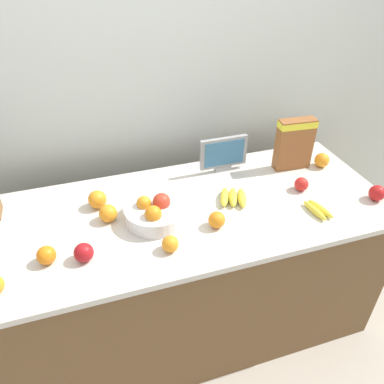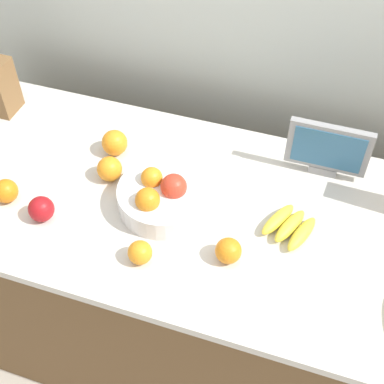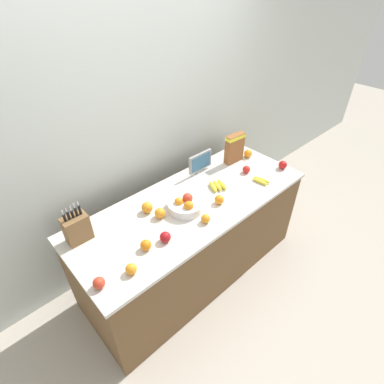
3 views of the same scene
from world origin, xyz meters
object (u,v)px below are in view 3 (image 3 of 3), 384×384
object	(u,v)px
banana_bunch_right	(261,181)
apple_by_knife_block	(246,169)
cereal_box	(235,147)
apple_front	(99,283)
apple_rightmost	(283,165)
orange_mid_left	(147,207)
orange_by_cereal	(160,213)
knife_block	(77,228)
banana_bunch_left	(218,186)
orange_front_left	(146,245)
orange_back_center	(219,200)
orange_front_center	(131,269)
orange_near_bowl	(248,153)
apple_near_bananas	(165,237)
fruit_bowl	(185,205)
small_monitor	(200,162)
orange_mid_right	(206,219)

from	to	relation	value
banana_bunch_right	apple_by_knife_block	xyz separation A→B (m)	(0.02, 0.19, 0.02)
cereal_box	apple_front	xyz separation A→B (m)	(-1.72, -0.42, -0.12)
apple_rightmost	orange_mid_left	bearing A→B (deg)	164.64
apple_by_knife_block	orange_by_cereal	xyz separation A→B (m)	(-0.99, 0.06, 0.01)
cereal_box	apple_by_knife_block	bearing A→B (deg)	-102.47
knife_block	banana_bunch_left	xyz separation A→B (m)	(1.18, -0.24, -0.09)
cereal_box	orange_front_left	xyz separation A→B (m)	(-1.33, -0.36, -0.12)
orange_front_left	orange_by_cereal	xyz separation A→B (m)	(0.27, 0.19, 0.00)
apple_rightmost	orange_back_center	world-z (taller)	apple_rightmost
apple_by_knife_block	orange_mid_left	world-z (taller)	orange_mid_left
apple_by_knife_block	orange_front_center	size ratio (longest dim) A/B	0.96
banana_bunch_right	orange_near_bowl	size ratio (longest dim) A/B	2.01
apple_front	apple_by_knife_block	size ratio (longest dim) A/B	1.06
knife_block	apple_near_bananas	distance (m)	0.62
banana_bunch_left	fruit_bowl	bearing A→B (deg)	-176.53
orange_front_left	orange_back_center	xyz separation A→B (m)	(0.74, -0.00, -0.00)
apple_front	apple_rightmost	size ratio (longest dim) A/B	0.95
small_monitor	orange_mid_right	world-z (taller)	small_monitor
orange_mid_left	banana_bunch_left	bearing A→B (deg)	-13.53
apple_near_bananas	orange_back_center	xyz separation A→B (m)	(0.59, 0.03, -0.00)
fruit_bowl	orange_mid_right	world-z (taller)	fruit_bowl
orange_back_center	orange_front_center	bearing A→B (deg)	-173.84
orange_by_cereal	small_monitor	bearing A→B (deg)	20.20
cereal_box	banana_bunch_right	xyz separation A→B (m)	(-0.09, -0.41, -0.14)
apple_near_bananas	orange_back_center	world-z (taller)	apple_near_bananas
apple_rightmost	orange_mid_left	world-z (taller)	orange_mid_left
knife_block	cereal_box	size ratio (longest dim) A/B	1.10
knife_block	banana_bunch_left	world-z (taller)	knife_block
banana_bunch_right	orange_back_center	size ratio (longest dim) A/B	2.12
banana_bunch_right	orange_near_bowl	xyz separation A→B (m)	(0.26, 0.36, 0.02)
apple_by_knife_block	orange_near_bowl	size ratio (longest dim) A/B	0.87
banana_bunch_left	orange_by_cereal	xyz separation A→B (m)	(-0.61, 0.04, 0.02)
orange_mid_left	orange_near_bowl	size ratio (longest dim) A/B	1.09
orange_back_center	banana_bunch_right	bearing A→B (deg)	-5.82
apple_front	orange_near_bowl	bearing A→B (deg)	10.98
fruit_bowl	orange_front_center	xyz separation A→B (m)	(-0.67, -0.24, -0.01)
apple_by_knife_block	orange_mid_right	world-z (taller)	same
apple_near_bananas	orange_front_left	xyz separation A→B (m)	(-0.15, 0.03, -0.00)
orange_mid_right	knife_block	bearing A→B (deg)	148.34
cereal_box	orange_by_cereal	size ratio (longest dim) A/B	3.47
knife_block	fruit_bowl	bearing A→B (deg)	-18.96
orange_mid_right	orange_mid_left	world-z (taller)	orange_mid_left
cereal_box	orange_front_center	distance (m)	1.59
apple_by_knife_block	orange_mid_right	xyz separation A→B (m)	(-0.76, -0.22, 0.00)
banana_bunch_right	orange_front_left	distance (m)	1.24
fruit_bowl	orange_by_cereal	world-z (taller)	fruit_bowl
knife_block	small_monitor	distance (m)	1.24
orange_near_bowl	orange_front_left	bearing A→B (deg)	-168.32
knife_block	orange_back_center	size ratio (longest dim) A/B	4.11
small_monitor	orange_front_center	distance (m)	1.26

